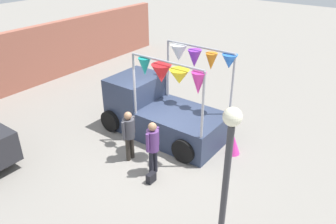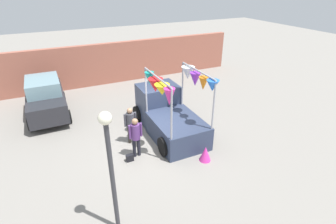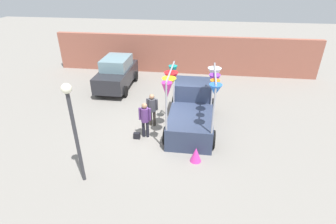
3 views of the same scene
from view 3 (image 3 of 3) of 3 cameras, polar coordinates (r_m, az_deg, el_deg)
The scene contains 9 objects.
ground_plane at distance 11.99m, azimuth -0.07°, elevation -4.19°, with size 60.00×60.00×0.00m, color gray.
vendor_truck at distance 12.10m, azimuth 5.21°, elevation 1.00°, with size 2.53×4.10×3.01m.
parked_car at distance 16.48m, azimuth -11.09°, elevation 8.34°, with size 1.88×4.00×1.88m.
person_customer at distance 11.15m, azimuth -5.05°, elevation -1.08°, with size 0.53×0.34×1.64m.
person_vendor at distance 11.99m, azimuth -3.48°, elevation 1.09°, with size 0.53×0.34×1.61m.
handbag at distance 11.51m, azimuth -6.79°, elevation -5.14°, with size 0.28×0.16×0.28m, color black.
street_lamp at distance 8.59m, azimuth -20.02°, elevation -1.76°, with size 0.32×0.32×3.63m.
brick_boundary_wall at distance 18.66m, azimuth 3.32°, elevation 12.34°, with size 18.00×0.36×2.60m, color #9E5947.
folded_kite_bundle_magenta at distance 10.15m, azimuth 6.07°, elevation -9.18°, with size 0.44×0.44×0.60m, color #D83399.
Camera 3 is at (1.38, -10.00, 6.47)m, focal length 28.00 mm.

